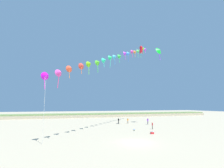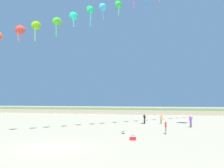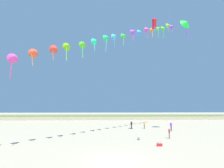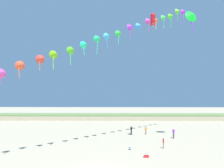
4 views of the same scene
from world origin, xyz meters
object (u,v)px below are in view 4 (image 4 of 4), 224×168
(person_near_right, at_px, (174,133))
(large_kite_mid_trail, at_px, (153,20))
(person_mid_center, at_px, (146,130))
(beach_ball, at_px, (130,148))
(large_kite_low_lead, at_px, (192,15))
(person_near_left, at_px, (131,129))
(person_far_left, at_px, (163,142))
(beach_cooler, at_px, (146,156))

(person_near_right, relative_size, large_kite_mid_trail, 0.75)
(person_mid_center, height_order, beach_ball, person_mid_center)
(person_mid_center, relative_size, large_kite_low_lead, 0.38)
(person_near_right, height_order, large_kite_mid_trail, large_kite_mid_trail)
(person_mid_center, bearing_deg, beach_ball, -106.48)
(person_near_left, height_order, person_near_right, person_near_right)
(person_far_left, distance_m, beach_cooler, 5.55)
(beach_cooler, bearing_deg, person_near_right, 63.48)
(person_near_left, height_order, beach_cooler, person_near_left)
(person_mid_center, height_order, person_far_left, person_far_left)
(person_near_left, xyz_separation_m, person_far_left, (3.67, -11.92, 0.02))
(person_near_right, bearing_deg, beach_ball, -133.07)
(person_near_right, height_order, beach_cooler, person_near_right)
(person_mid_center, bearing_deg, person_far_left, -85.07)
(person_near_left, distance_m, person_far_left, 12.48)
(person_near_right, height_order, person_mid_center, person_near_right)
(large_kite_mid_trail, height_order, beach_ball, large_kite_mid_trail)
(person_mid_center, height_order, beach_cooler, person_mid_center)
(person_near_left, height_order, person_far_left, person_far_left)
(person_mid_center, relative_size, person_far_left, 0.97)
(large_kite_low_lead, distance_m, beach_cooler, 23.31)
(large_kite_mid_trail, bearing_deg, person_near_right, 51.59)
(person_near_right, distance_m, large_kite_low_lead, 19.39)
(person_near_left, distance_m, beach_ball, 12.78)
(person_far_left, bearing_deg, beach_cooler, -122.06)
(person_mid_center, distance_m, beach_ball, 12.89)
(person_near_left, relative_size, person_near_right, 0.88)
(person_mid_center, bearing_deg, person_near_right, -43.42)
(person_near_left, height_order, large_kite_mid_trail, large_kite_mid_trail)
(large_kite_low_lead, bearing_deg, person_near_right, 126.14)
(person_near_right, distance_m, large_kite_mid_trail, 18.84)
(person_far_left, xyz_separation_m, beach_cooler, (-2.92, -4.67, -0.67))
(person_near_right, distance_m, person_far_left, 8.23)
(person_mid_center, bearing_deg, large_kite_mid_trail, -89.61)
(person_mid_center, bearing_deg, large_kite_low_lead, -47.71)
(person_far_left, bearing_deg, person_near_left, 107.11)
(large_kite_low_lead, bearing_deg, person_near_left, 140.58)
(beach_ball, bearing_deg, large_kite_low_lead, 26.73)
(person_far_left, relative_size, beach_cooler, 2.66)
(beach_cooler, distance_m, beach_ball, 4.23)
(person_near_left, xyz_separation_m, large_kite_mid_trail, (2.74, -9.54, 17.75))
(beach_ball, bearing_deg, person_far_left, 9.76)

